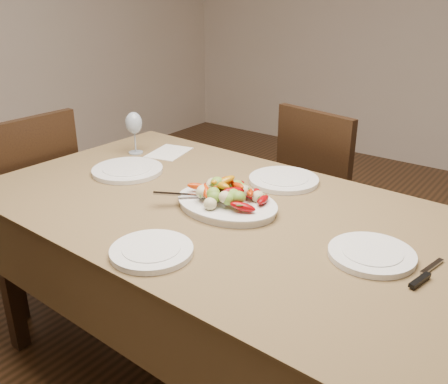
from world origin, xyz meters
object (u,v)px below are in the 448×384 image
dining_table (224,298)px  plate_near (152,251)px  chair_far (333,196)px  plate_far (284,180)px  wine_glass (134,132)px  chair_left (23,206)px  plate_right (372,255)px  plate_left (128,170)px  serving_platter (227,205)px

dining_table → plate_near: (0.02, -0.38, 0.39)m
chair_far → plate_far: (0.05, -0.60, 0.29)m
wine_glass → chair_far: bearing=45.5°
chair_far → wine_glass: (-0.69, -0.70, 0.39)m
chair_left → plate_near: 1.27m
plate_far → plate_right: bearing=-35.2°
plate_left → plate_far: 0.65m
plate_right → plate_near: 0.64m
plate_right → plate_far: bearing=144.8°
plate_near → chair_left: bearing=165.9°
serving_platter → plate_right: size_ratio=1.48×
chair_left → plate_left: bearing=103.1°
plate_far → wine_glass: size_ratio=1.34×
plate_far → plate_near: bearing=-91.6°
chair_far → plate_far: size_ratio=3.46×
serving_platter → wine_glass: size_ratio=1.80×
serving_platter → plate_near: 0.39m
serving_platter → plate_left: serving_platter is taller
dining_table → serving_platter: 0.39m
chair_left → plate_near: bearing=78.0°
plate_left → wine_glass: bearing=128.3°
dining_table → plate_near: 0.54m
serving_platter → wine_glass: bearing=161.3°
dining_table → plate_near: size_ratio=7.53×
chair_left → serving_platter: bearing=96.2°
serving_platter → wine_glass: (-0.70, 0.24, 0.09)m
chair_left → plate_left: 0.71m
dining_table → chair_far: (-0.00, 0.94, 0.10)m
chair_far → wine_glass: wine_glass is taller
plate_near → wine_glass: 0.95m
plate_far → plate_near: size_ratio=1.13×
chair_left → plate_near: (1.20, -0.30, 0.29)m
dining_table → plate_left: (-0.54, 0.04, 0.39)m
dining_table → chair_left: size_ratio=1.94×
plate_far → wine_glass: (-0.73, -0.10, 0.09)m
chair_left → plate_right: 1.74m
chair_far → plate_right: chair_far is taller
serving_platter → wine_glass: 0.74m
chair_far → plate_far: 0.67m
plate_far → plate_near: 0.72m
chair_left → chair_far: bearing=133.2°
chair_far → serving_platter: (0.01, -0.94, 0.30)m
dining_table → wine_glass: 0.88m
plate_near → wine_glass: (-0.71, 0.62, 0.09)m
chair_far → wine_glass: 1.05m
plate_right → plate_near: size_ratio=1.02×
plate_left → plate_right: 1.08m
plate_right → serving_platter: bearing=177.9°
plate_right → plate_far: (-0.50, 0.35, 0.00)m
serving_platter → chair_far: bearing=90.8°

